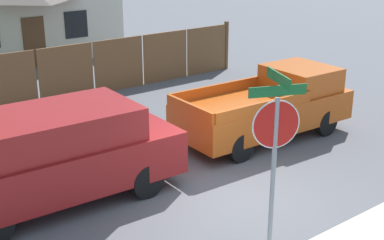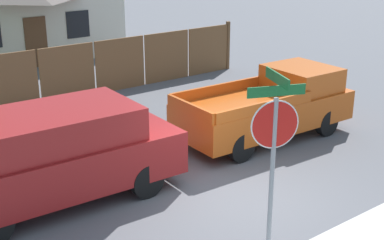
# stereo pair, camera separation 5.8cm
# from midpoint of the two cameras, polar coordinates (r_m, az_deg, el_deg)

# --- Properties ---
(ground_plane) EXTENTS (80.00, 80.00, 0.00)m
(ground_plane) POSITION_cam_midpoint_polar(r_m,az_deg,el_deg) (11.16, 4.54, -8.18)
(ground_plane) COLOR #56565B
(wooden_fence) EXTENTS (13.64, 0.12, 1.87)m
(wooden_fence) POSITION_cam_midpoint_polar(r_m,az_deg,el_deg) (17.61, -13.35, 4.91)
(wooden_fence) COLOR brown
(wooden_fence) RESTS_ON ground
(red_suv) EXTENTS (5.07, 2.21, 1.92)m
(red_suv) POSITION_cam_midpoint_polar(r_m,az_deg,el_deg) (10.89, -14.74, -3.54)
(red_suv) COLOR maroon
(red_suv) RESTS_ON ground
(orange_pickup) EXTENTS (4.87, 2.09, 1.74)m
(orange_pickup) POSITION_cam_midpoint_polar(r_m,az_deg,el_deg) (14.18, 8.16, 1.53)
(orange_pickup) COLOR #B74C14
(orange_pickup) RESTS_ON ground
(stop_sign) EXTENTS (0.80, 0.72, 3.37)m
(stop_sign) POSITION_cam_midpoint_polar(r_m,az_deg,el_deg) (7.69, 8.60, -2.86)
(stop_sign) COLOR gray
(stop_sign) RESTS_ON ground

